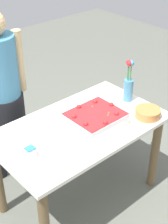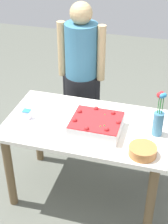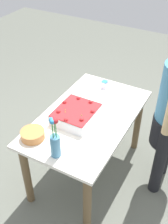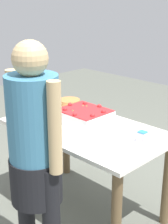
# 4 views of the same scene
# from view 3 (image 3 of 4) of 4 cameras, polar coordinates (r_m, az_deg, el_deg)

# --- Properties ---
(ground_plane) EXTENTS (8.00, 8.00, 0.00)m
(ground_plane) POSITION_cam_3_polar(r_m,az_deg,el_deg) (3.01, 0.71, -11.76)
(ground_plane) COLOR #5B5E54
(dining_table) EXTENTS (1.29, 0.75, 0.73)m
(dining_table) POSITION_cam_3_polar(r_m,az_deg,el_deg) (2.58, 0.81, -3.07)
(dining_table) COLOR white
(dining_table) RESTS_ON ground_plane
(sheet_cake) EXTENTS (0.38, 0.33, 0.13)m
(sheet_cake) POSITION_cam_3_polar(r_m,az_deg,el_deg) (2.43, -1.61, -0.44)
(sheet_cake) COLOR white
(sheet_cake) RESTS_ON dining_table
(serving_plate_with_slice) EXTENTS (0.21, 0.21, 0.08)m
(serving_plate_with_slice) POSITION_cam_3_polar(r_m,az_deg,el_deg) (2.86, 4.18, 5.22)
(serving_plate_with_slice) COLOR white
(serving_plate_with_slice) RESTS_ON dining_table
(cake_knife) EXTENTS (0.20, 0.11, 0.00)m
(cake_knife) POSITION_cam_3_polar(r_m,az_deg,el_deg) (2.67, 7.03, 1.82)
(cake_knife) COLOR silver
(cake_knife) RESTS_ON dining_table
(flower_vase) EXTENTS (0.08, 0.08, 0.36)m
(flower_vase) POSITION_cam_3_polar(r_m,az_deg,el_deg) (2.06, -5.91, -5.92)
(flower_vase) COLOR teal
(flower_vase) RESTS_ON dining_table
(fruit_bowl) EXTENTS (0.19, 0.19, 0.07)m
(fruit_bowl) POSITION_cam_3_polar(r_m,az_deg,el_deg) (2.30, -10.39, -4.52)
(fruit_bowl) COLOR #C1783E
(fruit_bowl) RESTS_ON dining_table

